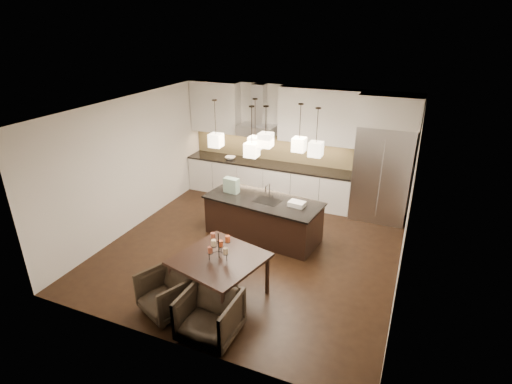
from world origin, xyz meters
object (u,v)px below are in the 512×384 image
at_px(armchair_right, 210,316).
at_px(armchair_left, 166,293).
at_px(dining_table, 220,278).
at_px(refrigerator, 382,173).
at_px(island_body, 263,219).

bearing_deg(armchair_right, armchair_left, 167.13).
height_order(dining_table, armchair_right, dining_table).
xyz_separation_m(refrigerator, armchair_left, (-2.59, -4.58, -0.74)).
relative_size(armchair_left, armchair_right, 0.93).
relative_size(island_body, armchair_right, 2.89).
bearing_deg(refrigerator, island_body, -138.76).
height_order(armchair_left, armchair_right, armchair_right).
height_order(refrigerator, dining_table, refrigerator).
bearing_deg(refrigerator, armchair_left, -119.47).
distance_m(dining_table, armchair_left, 0.87).
bearing_deg(armchair_right, refrigerator, 71.70).
relative_size(island_body, armchair_left, 3.11).
xyz_separation_m(dining_table, armchair_right, (0.27, -0.84, -0.01)).
relative_size(dining_table, armchair_right, 1.57).
bearing_deg(dining_table, armchair_right, -57.94).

